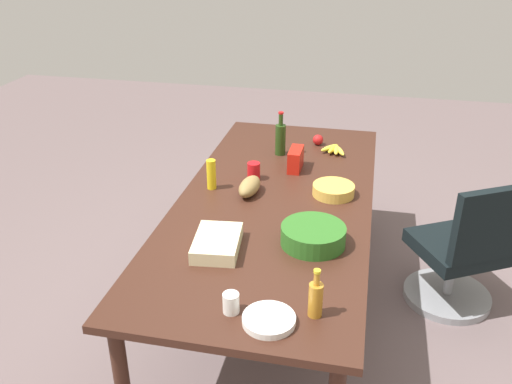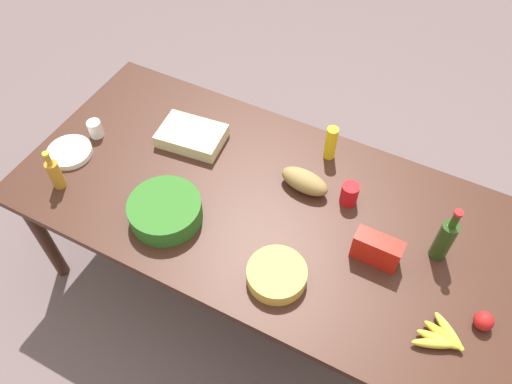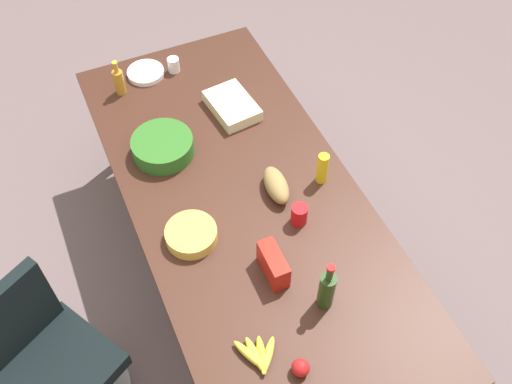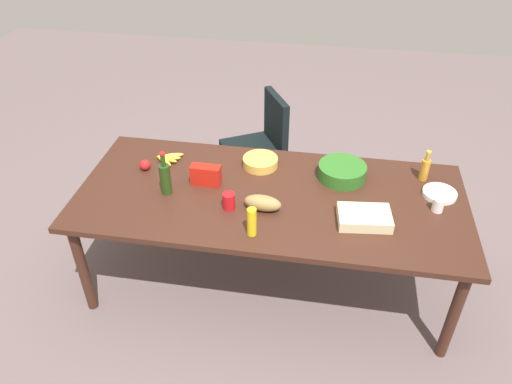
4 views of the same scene
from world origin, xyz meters
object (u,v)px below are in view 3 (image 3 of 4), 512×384
(conference_table, at_px, (245,205))
(salad_bowl, at_px, (163,146))
(paper_cup, at_px, (174,65))
(bread_loaf, at_px, (276,185))
(apple_red, at_px, (301,368))
(office_chair, at_px, (55,367))
(paper_plate_stack, at_px, (146,73))
(chip_bowl, at_px, (191,235))
(red_solo_cup, at_px, (299,215))
(banana_bunch, at_px, (258,355))
(chip_bag_red, at_px, (273,264))
(mustard_bottle, at_px, (322,168))
(wine_bottle, at_px, (327,290))
(dressing_bottle, at_px, (119,81))
(sheet_cake, at_px, (232,106))

(conference_table, bearing_deg, salad_bowl, 31.24)
(paper_cup, bearing_deg, bread_loaf, -171.23)
(conference_table, xyz_separation_m, apple_red, (-0.91, 0.15, 0.10))
(office_chair, relative_size, paper_cup, 10.09)
(paper_plate_stack, xyz_separation_m, paper_cup, (-0.04, -0.17, 0.03))
(chip_bowl, relative_size, apple_red, 3.27)
(conference_table, xyz_separation_m, paper_plate_stack, (1.10, 0.17, 0.08))
(red_solo_cup, distance_m, banana_bunch, 0.72)
(office_chair, height_order, chip_bag_red, chip_bag_red)
(mustard_bottle, relative_size, chip_bag_red, 0.93)
(conference_table, bearing_deg, office_chair, 103.26)
(office_chair, xyz_separation_m, salad_bowl, (0.72, -0.86, 0.49))
(conference_table, distance_m, wine_bottle, 0.71)
(bread_loaf, bearing_deg, mustard_bottle, -96.44)
(office_chair, relative_size, dressing_bottle, 4.05)
(office_chair, bearing_deg, dressing_bottle, -31.61)
(apple_red, xyz_separation_m, chip_bag_red, (0.47, -0.10, 0.03))
(banana_bunch, bearing_deg, office_chair, 58.66)
(dressing_bottle, relative_size, chip_bag_red, 1.12)
(conference_table, bearing_deg, paper_plate_stack, 9.04)
(office_chair, distance_m, paper_cup, 1.81)
(chip_bowl, relative_size, wine_bottle, 0.81)
(chip_bowl, height_order, apple_red, apple_red)
(chip_bowl, bearing_deg, paper_cup, -15.29)
(sheet_cake, bearing_deg, paper_cup, 22.57)
(wine_bottle, bearing_deg, paper_plate_stack, 8.47)
(conference_table, distance_m, office_chair, 1.23)
(red_solo_cup, relative_size, bread_loaf, 0.46)
(paper_plate_stack, xyz_separation_m, dressing_bottle, (-0.09, 0.18, 0.07))
(banana_bunch, bearing_deg, conference_table, -19.55)
(conference_table, xyz_separation_m, wine_bottle, (-0.68, -0.09, 0.18))
(paper_plate_stack, height_order, sheet_cake, sheet_cake)
(chip_bowl, xyz_separation_m, mustard_bottle, (0.07, -0.73, 0.06))
(bread_loaf, bearing_deg, wine_bottle, 173.75)
(salad_bowl, relative_size, banana_bunch, 1.65)
(chip_bag_red, bearing_deg, wine_bottle, -148.58)
(paper_plate_stack, bearing_deg, apple_red, -179.25)
(banana_bunch, distance_m, mustard_bottle, 1.01)
(salad_bowl, distance_m, chip_bowl, 0.58)
(bread_loaf, relative_size, chip_bag_red, 1.20)
(paper_plate_stack, bearing_deg, sheet_cake, -144.01)
(wine_bottle, relative_size, apple_red, 4.06)
(chip_bowl, bearing_deg, salad_bowl, -5.24)
(salad_bowl, distance_m, wine_bottle, 1.19)
(conference_table, relative_size, sheet_cake, 7.99)
(conference_table, xyz_separation_m, red_solo_cup, (-0.24, -0.18, 0.12))
(wine_bottle, relative_size, paper_cup, 3.43)
(paper_plate_stack, xyz_separation_m, apple_red, (-2.01, -0.03, 0.02))
(banana_bunch, xyz_separation_m, apple_red, (-0.12, -0.13, 0.01))
(dressing_bottle, bearing_deg, apple_red, -173.97)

